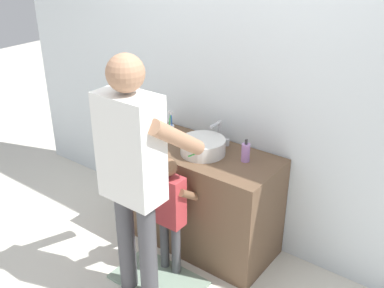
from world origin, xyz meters
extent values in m
plane|color=silver|center=(0.00, 0.00, 0.00)|extent=(14.00, 14.00, 0.00)
cube|color=silver|center=(0.00, 0.62, 1.35)|extent=(4.40, 0.08, 2.70)
cube|color=brown|center=(0.00, 0.30, 0.40)|extent=(1.11, 0.54, 0.81)
cylinder|color=silver|center=(0.00, 0.28, 0.86)|extent=(0.33, 0.33, 0.11)
cylinder|color=beige|center=(0.00, 0.28, 0.87)|extent=(0.27, 0.27, 0.09)
cylinder|color=#B7BABF|center=(0.00, 0.49, 0.90)|extent=(0.03, 0.03, 0.18)
cylinder|color=#B7BABF|center=(0.00, 0.43, 0.98)|extent=(0.02, 0.12, 0.02)
cylinder|color=#B7BABF|center=(-0.07, 0.49, 0.83)|extent=(0.04, 0.04, 0.05)
cylinder|color=#B7BABF|center=(0.07, 0.49, 0.83)|extent=(0.04, 0.04, 0.05)
cylinder|color=silver|center=(-0.37, 0.36, 0.86)|extent=(0.07, 0.07, 0.09)
cylinder|color=blue|center=(-0.36, 0.37, 0.91)|extent=(0.02, 0.03, 0.17)
cube|color=white|center=(-0.36, 0.37, 1.00)|extent=(0.01, 0.02, 0.02)
cylinder|color=green|center=(-0.38, 0.37, 0.91)|extent=(0.02, 0.02, 0.17)
cube|color=white|center=(-0.38, 0.37, 1.00)|extent=(0.01, 0.02, 0.02)
cylinder|color=#B27FC6|center=(0.31, 0.36, 0.87)|extent=(0.06, 0.06, 0.13)
cylinder|color=#2D2D2D|center=(0.31, 0.36, 0.96)|extent=(0.02, 0.02, 0.03)
cube|color=gray|center=(0.00, -0.25, 0.01)|extent=(0.64, 0.40, 0.02)
cylinder|color=#47474C|center=(-0.05, -0.11, 0.21)|extent=(0.06, 0.06, 0.43)
cylinder|color=#47474C|center=(0.05, -0.11, 0.21)|extent=(0.06, 0.06, 0.43)
cube|color=#B7383D|center=(0.00, -0.11, 0.61)|extent=(0.21, 0.12, 0.37)
sphere|color=brown|center=(0.00, -0.11, 0.86)|extent=(0.12, 0.12, 0.12)
cylinder|color=brown|center=(-0.12, -0.01, 0.64)|extent=(0.05, 0.26, 0.20)
cylinder|color=brown|center=(0.12, -0.01, 0.64)|extent=(0.05, 0.26, 0.20)
cylinder|color=#47474C|center=(-0.13, -0.41, 0.39)|extent=(0.12, 0.12, 0.77)
cylinder|color=#47474C|center=(0.06, -0.41, 0.39)|extent=(0.12, 0.12, 0.77)
cube|color=white|center=(-0.04, -0.41, 1.11)|extent=(0.39, 0.22, 0.67)
sphere|color=#A87A5B|center=(-0.04, -0.41, 1.57)|extent=(0.22, 0.22, 0.22)
cylinder|color=#A87A5B|center=(-0.25, -0.23, 1.17)|extent=(0.09, 0.47, 0.37)
cylinder|color=#A87A5B|center=(0.18, -0.23, 1.17)|extent=(0.09, 0.47, 0.37)
cylinder|color=green|center=(0.18, -0.05, 0.99)|extent=(0.01, 0.14, 0.03)
cube|color=white|center=(0.18, 0.02, 1.01)|extent=(0.01, 0.02, 0.02)
camera|label=1|loc=(1.67, -2.08, 2.29)|focal=42.17mm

